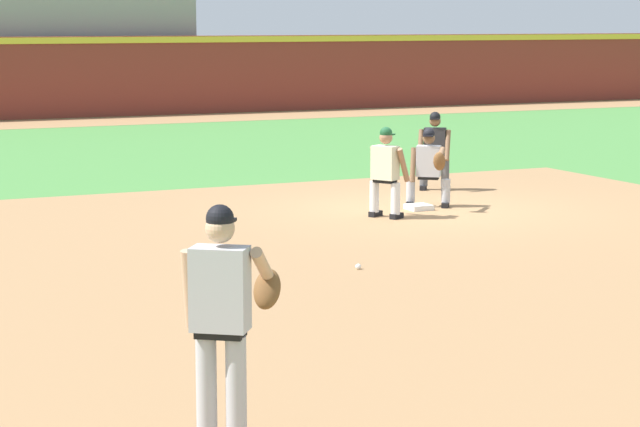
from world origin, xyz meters
name	(u,v)px	position (x,y,z in m)	size (l,w,h in m)	color
ground_plane	(419,210)	(0.00, 0.00, 0.00)	(160.00, 160.00, 0.00)	#47843D
infield_dirt_patch	(359,285)	(-3.57, -4.92, 0.00)	(18.00, 18.00, 0.01)	#9E754C
warning_track_strip	(103,121)	(0.00, 20.00, 0.00)	(48.00, 3.20, 0.01)	#9E754C
first_base_bag	(419,207)	(0.00, 0.00, 0.04)	(0.38, 0.38, 0.09)	white
baseball	(358,267)	(-3.16, -4.06, 0.04)	(0.07, 0.07, 0.07)	white
pitcher	(224,316)	(-7.11, -9.81, 1.06)	(0.84, 0.55, 1.86)	black
first_baseman	(429,164)	(0.29, 0.17, 0.73)	(0.73, 1.09, 1.34)	black
baserunner	(386,169)	(-0.90, -0.52, 0.79)	(0.62, 0.68, 1.46)	black
umpire	(435,148)	(1.45, 1.99, 0.79)	(0.68, 0.65, 1.46)	black
outfield_wall	(86,74)	(0.00, 22.00, 1.39)	(48.00, 0.54, 2.60)	maroon
stadium_seating_block	(67,47)	(0.00, 24.47, 2.20)	(8.17, 3.35, 4.35)	gray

